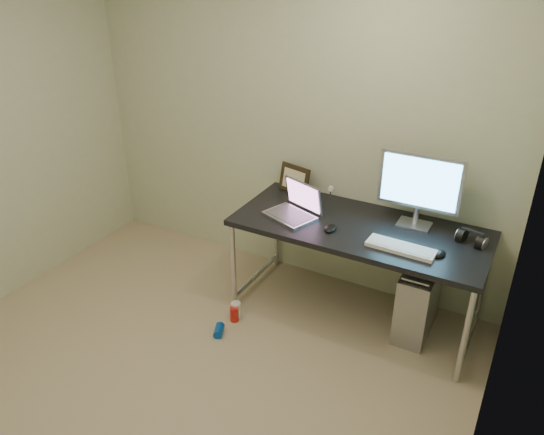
% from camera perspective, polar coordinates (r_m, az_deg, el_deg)
% --- Properties ---
extents(floor, '(3.50, 3.50, 0.00)m').
position_cam_1_polar(floor, '(3.51, -12.14, -18.50)').
color(floor, tan).
rests_on(floor, ground).
extents(wall_back, '(3.50, 0.02, 2.50)m').
position_cam_1_polar(wall_back, '(4.10, 1.97, 9.88)').
color(wall_back, beige).
rests_on(wall_back, ground).
extents(wall_right, '(0.02, 3.50, 2.50)m').
position_cam_1_polar(wall_right, '(2.14, 23.42, -10.49)').
color(wall_right, beige).
rests_on(wall_right, ground).
extents(desk, '(1.74, 0.76, 0.75)m').
position_cam_1_polar(desk, '(3.74, 9.33, -1.86)').
color(desk, black).
rests_on(desk, ground).
extents(tower_computer, '(0.22, 0.50, 0.55)m').
position_cam_1_polar(tower_computer, '(3.90, 15.47, -8.53)').
color(tower_computer, '#A5A5A9').
rests_on(tower_computer, ground).
extents(cable_a, '(0.01, 0.16, 0.69)m').
position_cam_1_polar(cable_a, '(4.07, 16.09, -4.57)').
color(cable_a, black).
rests_on(cable_a, ground).
extents(cable_b, '(0.02, 0.11, 0.71)m').
position_cam_1_polar(cable_b, '(4.06, 17.21, -5.24)').
color(cable_b, black).
rests_on(cable_b, ground).
extents(can_red, '(0.07, 0.07, 0.12)m').
position_cam_1_polar(can_red, '(3.97, -4.08, -10.33)').
color(can_red, red).
rests_on(can_red, ground).
extents(can_white, '(0.09, 0.09, 0.13)m').
position_cam_1_polar(can_white, '(4.00, -3.90, -9.92)').
color(can_white, white).
rests_on(can_white, ground).
extents(can_blue, '(0.11, 0.13, 0.06)m').
position_cam_1_polar(can_blue, '(3.88, -5.72, -11.99)').
color(can_blue, '#0C49B2').
rests_on(can_blue, ground).
extents(laptop, '(0.42, 0.38, 0.24)m').
position_cam_1_polar(laptop, '(3.78, 2.49, 1.04)').
color(laptop, '#BAB9C1').
rests_on(laptop, desk).
extents(monitor, '(0.55, 0.16, 0.52)m').
position_cam_1_polar(monitor, '(3.67, 15.61, 3.39)').
color(monitor, '#BAB9C1').
rests_on(monitor, desk).
extents(keyboard, '(0.44, 0.16, 0.03)m').
position_cam_1_polar(keyboard, '(3.47, 13.70, -3.19)').
color(keyboard, white).
rests_on(keyboard, desk).
extents(mouse_right, '(0.08, 0.11, 0.04)m').
position_cam_1_polar(mouse_right, '(3.47, 17.62, -3.63)').
color(mouse_right, black).
rests_on(mouse_right, desk).
extents(mouse_left, '(0.09, 0.13, 0.04)m').
position_cam_1_polar(mouse_left, '(3.62, 6.31, -1.03)').
color(mouse_left, black).
rests_on(mouse_left, desk).
extents(headphones, '(0.20, 0.12, 0.12)m').
position_cam_1_polar(headphones, '(3.67, 20.65, -2.17)').
color(headphones, black).
rests_on(headphones, desk).
extents(picture_frame, '(0.28, 0.14, 0.22)m').
position_cam_1_polar(picture_frame, '(4.12, 2.42, 4.15)').
color(picture_frame, black).
rests_on(picture_frame, desk).
extents(webcam, '(0.04, 0.03, 0.11)m').
position_cam_1_polar(webcam, '(4.02, 6.34, 2.96)').
color(webcam, silver).
rests_on(webcam, desk).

